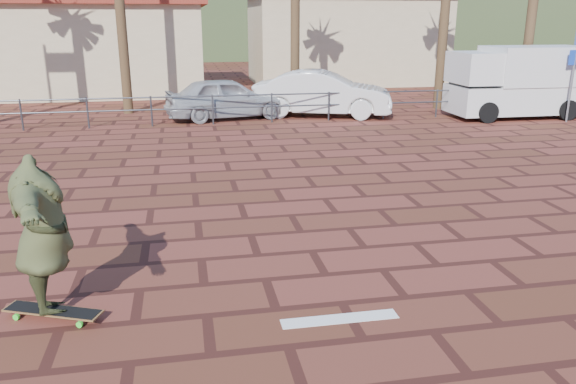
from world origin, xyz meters
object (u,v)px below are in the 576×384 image
Objects in this scene: skateboarder at (43,235)px; car_white at (323,94)px; longboard at (53,311)px; campervan at (520,80)px; car_silver at (227,98)px.

skateboarder reaches higher than car_white.
car_white is at bearing 86.42° from longboard.
campervan is at bearing -83.70° from car_white.
car_silver is at bearing -28.21° from skateboarder.
skateboarder is 15.10m from car_white.
car_silver reaches higher than longboard.
campervan is at bearing -109.52° from car_silver.
longboard is 18.12m from campervan.
skateboarder is 0.48× the size of campervan.
campervan is at bearing 64.36° from longboard.
skateboarder reaches higher than longboard.
campervan reaches higher than car_silver.
car_silver is at bearing 107.10° from car_white.
car_white is (3.47, -0.10, 0.09)m from car_silver.
longboard is at bearing -98.02° from skateboarder.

